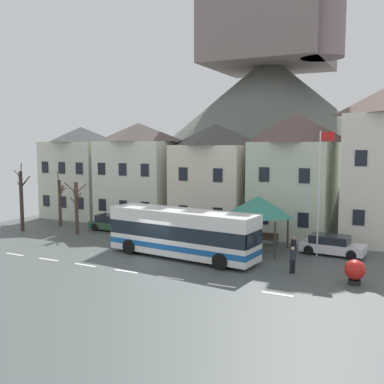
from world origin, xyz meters
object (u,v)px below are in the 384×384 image
(parked_car_01, at_px, (113,223))
(harbour_buoy, at_px, (355,271))
(transit_bus, at_px, (182,234))
(bare_tree_01, at_px, (76,207))
(pedestrian_01, at_px, (293,259))
(public_bench, at_px, (266,238))
(hilltop_castle, at_px, (269,127))
(bare_tree_00, at_px, (60,201))
(townhouse_00, at_px, (82,172))
(bare_tree_02, at_px, (22,200))
(pedestrian_00, at_px, (294,247))
(townhouse_01, at_px, (139,173))
(townhouse_03, at_px, (295,174))
(flagpole, at_px, (320,185))
(townhouse_02, at_px, (215,176))
(bus_shelter, at_px, (259,206))
(parked_car_00, at_px, (332,245))

(parked_car_01, distance_m, harbour_buoy, 21.21)
(transit_bus, distance_m, bare_tree_01, 11.62)
(pedestrian_01, height_order, public_bench, pedestrian_01)
(pedestrian_01, bearing_deg, bare_tree_01, 170.01)
(hilltop_castle, xyz_separation_m, bare_tree_01, (-8.64, -24.68, -7.15))
(harbour_buoy, xyz_separation_m, bare_tree_00, (-25.76, 6.04, 1.56))
(townhouse_00, xyz_separation_m, harbour_buoy, (27.55, -11.23, -3.78))
(hilltop_castle, xyz_separation_m, parked_car_01, (-6.87, -22.16, -8.76))
(townhouse_00, relative_size, bare_tree_01, 2.10)
(public_bench, height_order, bare_tree_01, bare_tree_01)
(harbour_buoy, bearing_deg, pedestrian_01, 170.31)
(transit_bus, bearing_deg, townhouse_00, 154.80)
(harbour_buoy, xyz_separation_m, bare_tree_01, (-22.00, 3.86, 1.52))
(bare_tree_02, bearing_deg, parked_car_01, 26.88)
(townhouse_00, xyz_separation_m, pedestrian_00, (23.55, -8.07, -3.56))
(townhouse_01, bearing_deg, bare_tree_00, -136.60)
(hilltop_castle, distance_m, bare_tree_01, 27.11)
(bare_tree_00, distance_m, bare_tree_01, 4.35)
(townhouse_03, height_order, bare_tree_00, townhouse_03)
(pedestrian_01, bearing_deg, transit_bus, 177.16)
(townhouse_00, xyz_separation_m, bare_tree_01, (5.56, -7.37, -2.26))
(hilltop_castle, relative_size, flagpole, 5.22)
(pedestrian_01, bearing_deg, harbour_buoy, -9.69)
(townhouse_02, distance_m, bare_tree_01, 12.06)
(pedestrian_00, relative_size, bare_tree_02, 0.28)
(townhouse_01, distance_m, pedestrian_00, 18.66)
(public_bench, relative_size, bare_tree_02, 0.30)
(bus_shelter, xyz_separation_m, flagpole, (4.03, 0.29, 1.60))
(townhouse_00, distance_m, parked_car_01, 9.60)
(parked_car_01, height_order, bare_tree_01, bare_tree_01)
(townhouse_01, relative_size, transit_bus, 0.89)
(bus_shelter, distance_m, parked_car_01, 13.58)
(townhouse_01, relative_size, hilltop_castle, 0.22)
(flagpole, bearing_deg, bus_shelter, -175.89)
(townhouse_02, bearing_deg, bare_tree_00, -156.77)
(townhouse_00, bearing_deg, pedestrian_00, -18.93)
(parked_car_01, xyz_separation_m, bare_tree_01, (-1.77, -2.52, 1.61))
(townhouse_00, relative_size, pedestrian_01, 5.82)
(flagpole, bearing_deg, harbour_buoy, -61.51)
(parked_car_00, distance_m, harbour_buoy, 6.45)
(pedestrian_01, relative_size, bare_tree_02, 0.27)
(townhouse_00, distance_m, transit_bus, 19.90)
(townhouse_03, relative_size, public_bench, 5.59)
(pedestrian_00, relative_size, bare_tree_00, 0.33)
(hilltop_castle, distance_m, pedestrian_01, 30.88)
(townhouse_02, distance_m, bus_shelter, 8.98)
(pedestrian_01, bearing_deg, parked_car_01, 160.99)
(townhouse_00, bearing_deg, bare_tree_02, -86.78)
(townhouse_03, xyz_separation_m, pedestrian_01, (2.66, -11.21, -4.11))
(townhouse_01, relative_size, bare_tree_01, 2.16)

